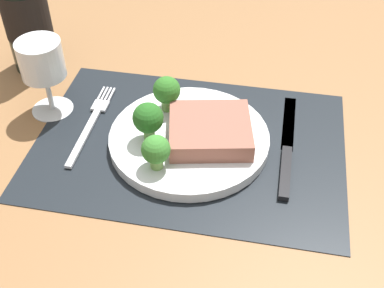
{
  "coord_description": "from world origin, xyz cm",
  "views": [
    {
      "loc": [
        10.69,
        -54.11,
        50.59
      ],
      "look_at": [
        0.79,
        -1.89,
        1.9
      ],
      "focal_mm": 46.92,
      "sensor_mm": 36.0,
      "label": 1
    }
  ],
  "objects_px": {
    "steak": "(210,129)",
    "knife": "(287,151)",
    "fork": "(91,123)",
    "plate": "(189,139)",
    "wine_bottle": "(23,5)",
    "wine_glass": "(42,64)"
  },
  "relations": [
    {
      "from": "knife",
      "to": "wine_glass",
      "type": "relative_size",
      "value": 1.85
    },
    {
      "from": "plate",
      "to": "knife",
      "type": "distance_m",
      "value": 0.14
    },
    {
      "from": "plate",
      "to": "knife",
      "type": "relative_size",
      "value": 1.03
    },
    {
      "from": "wine_glass",
      "to": "steak",
      "type": "bearing_deg",
      "value": -8.32
    },
    {
      "from": "plate",
      "to": "steak",
      "type": "bearing_deg",
      "value": 3.55
    },
    {
      "from": "fork",
      "to": "plate",
      "type": "bearing_deg",
      "value": -2.14
    },
    {
      "from": "steak",
      "to": "wine_glass",
      "type": "bearing_deg",
      "value": 171.68
    },
    {
      "from": "steak",
      "to": "plate",
      "type": "bearing_deg",
      "value": -176.45
    },
    {
      "from": "knife",
      "to": "wine_glass",
      "type": "distance_m",
      "value": 0.39
    },
    {
      "from": "fork",
      "to": "wine_bottle",
      "type": "xyz_separation_m",
      "value": [
        -0.15,
        0.14,
        0.11
      ]
    },
    {
      "from": "steak",
      "to": "knife",
      "type": "height_order",
      "value": "steak"
    },
    {
      "from": "steak",
      "to": "fork",
      "type": "xyz_separation_m",
      "value": [
        -0.19,
        0.01,
        -0.03
      ]
    },
    {
      "from": "plate",
      "to": "wine_bottle",
      "type": "xyz_separation_m",
      "value": [
        -0.31,
        0.16,
        0.11
      ]
    },
    {
      "from": "wine_bottle",
      "to": "plate",
      "type": "bearing_deg",
      "value": -27.08
    },
    {
      "from": "fork",
      "to": "knife",
      "type": "xyz_separation_m",
      "value": [
        0.3,
        -0.01,
        0.0
      ]
    },
    {
      "from": "steak",
      "to": "knife",
      "type": "distance_m",
      "value": 0.12
    },
    {
      "from": "wine_bottle",
      "to": "wine_glass",
      "type": "relative_size",
      "value": 2.65
    },
    {
      "from": "fork",
      "to": "wine_bottle",
      "type": "relative_size",
      "value": 0.58
    },
    {
      "from": "steak",
      "to": "wine_bottle",
      "type": "bearing_deg",
      "value": 155.34
    },
    {
      "from": "wine_bottle",
      "to": "wine_glass",
      "type": "distance_m",
      "value": 0.14
    },
    {
      "from": "fork",
      "to": "knife",
      "type": "bearing_deg",
      "value": 1.32
    },
    {
      "from": "fork",
      "to": "wine_glass",
      "type": "distance_m",
      "value": 0.11
    }
  ]
}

